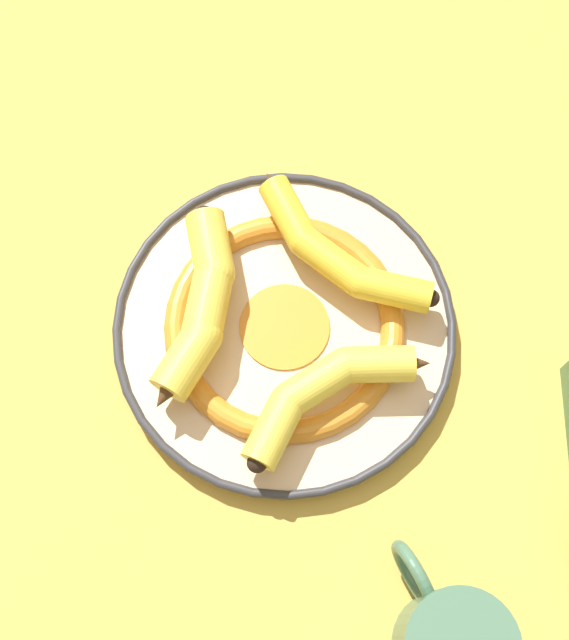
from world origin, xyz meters
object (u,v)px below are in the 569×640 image
object	(u,v)px
banana_b	(334,253)
banana_c	(326,390)
banana_a	(201,307)
decorative_bowl	(284,328)

from	to	relation	value
banana_b	banana_c	world-z (taller)	banana_c
banana_a	banana_c	xyz separation A→B (m)	(0.00, 0.14, -0.00)
banana_b	banana_c	xyz separation A→B (m)	(0.12, 0.06, 0.00)
banana_a	banana_b	xyz separation A→B (m)	(-0.11, 0.07, -0.00)
banana_c	banana_b	bearing A→B (deg)	-126.68
decorative_bowl	banana_c	size ratio (longest dim) A/B	1.83
decorative_bowl	banana_a	world-z (taller)	banana_a
decorative_bowl	banana_a	size ratio (longest dim) A/B	1.71
banana_b	banana_c	bearing A→B (deg)	-55.33
banana_c	banana_a	bearing A→B (deg)	-66.86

